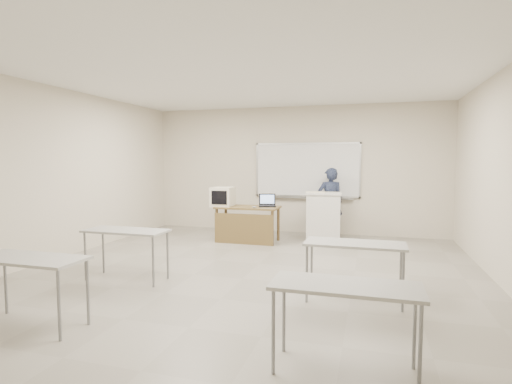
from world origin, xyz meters
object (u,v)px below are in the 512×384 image
(podium, at_px, (323,217))
(mouse, at_px, (254,207))
(presenter, at_px, (330,202))
(crt_monitor, at_px, (223,197))
(keyboard, at_px, (316,192))
(whiteboard, at_px, (307,171))
(laptop, at_px, (268,203))
(instructor_desk, at_px, (246,218))

(podium, xyz_separation_m, mouse, (-1.33, -0.73, 0.24))
(podium, relative_size, presenter, 0.67)
(crt_monitor, height_order, keyboard, crt_monitor)
(mouse, xyz_separation_m, keyboard, (1.18, 0.61, 0.29))
(whiteboard, distance_m, mouse, 1.91)
(mouse, relative_size, presenter, 0.06)
(podium, xyz_separation_m, laptop, (-1.13, -0.37, 0.29))
(presenter, bearing_deg, mouse, 22.58)
(laptop, xyz_separation_m, keyboard, (0.98, 0.25, 0.24))
(whiteboard, relative_size, crt_monitor, 5.05)
(mouse, bearing_deg, podium, 32.44)
(instructor_desk, bearing_deg, mouse, -24.31)
(whiteboard, distance_m, laptop, 1.52)
(podium, bearing_deg, crt_monitor, -169.38)
(crt_monitor, relative_size, keyboard, 1.19)
(whiteboard, bearing_deg, crt_monitor, -138.37)
(podium, height_order, crt_monitor, crt_monitor)
(podium, xyz_separation_m, presenter, (0.08, 0.53, 0.26))
(instructor_desk, xyz_separation_m, laptop, (0.40, 0.27, 0.28))
(instructor_desk, bearing_deg, keyboard, 20.38)
(crt_monitor, distance_m, presenter, 2.44)
(whiteboard, distance_m, presenter, 0.96)
(laptop, xyz_separation_m, mouse, (-0.20, -0.36, -0.04))
(whiteboard, distance_m, instructor_desk, 2.04)
(whiteboard, height_order, laptop, whiteboard)
(whiteboard, bearing_deg, mouse, -118.03)
(presenter, bearing_deg, crt_monitor, 7.87)
(whiteboard, bearing_deg, keyboard, -69.98)
(presenter, bearing_deg, laptop, 17.47)
(whiteboard, relative_size, keyboard, 6.00)
(instructor_desk, relative_size, crt_monitor, 2.69)
(whiteboard, relative_size, laptop, 7.02)
(laptop, distance_m, presenter, 1.51)
(instructor_desk, height_order, laptop, laptop)
(laptop, distance_m, mouse, 0.41)
(presenter, bearing_deg, podium, 62.16)
(instructor_desk, bearing_deg, whiteboard, 54.91)
(podium, distance_m, keyboard, 0.56)
(laptop, relative_size, keyboard, 0.85)
(instructor_desk, relative_size, podium, 1.27)
(whiteboard, xyz_separation_m, keyboard, (0.35, -0.96, -0.43))
(instructor_desk, xyz_separation_m, podium, (1.53, 0.64, -0.00))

